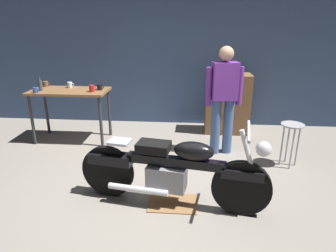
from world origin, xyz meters
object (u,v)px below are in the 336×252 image
object	(u,v)px
mug_red_diner	(92,88)
bottle	(40,85)
person_standing	(224,96)
mug_white_ceramic	(70,85)
mug_blue_enamel	(35,90)
mug_black_matte	(100,87)
motorcycle	(172,169)
shop_stool	(292,133)
mug_brown_stoneware	(46,84)
wooden_dresser	(227,104)

from	to	relation	value
mug_red_diner	bottle	bearing A→B (deg)	179.47
person_standing	mug_white_ceramic	distance (m)	2.66
mug_red_diner	mug_white_ceramic	xyz separation A→B (m)	(-0.48, 0.27, -0.01)
person_standing	mug_blue_enamel	xyz separation A→B (m)	(-3.02, 0.09, 0.02)
mug_black_matte	mug_blue_enamel	bearing A→B (deg)	-163.52
motorcycle	mug_red_diner	xyz separation A→B (m)	(-1.45, 1.74, 0.51)
mug_blue_enamel	mug_red_diner	bearing A→B (deg)	9.17
mug_black_matte	mug_red_diner	bearing A→B (deg)	-120.60
shop_stool	mug_red_diner	size ratio (longest dim) A/B	5.27
mug_white_ceramic	mug_blue_enamel	bearing A→B (deg)	-134.32
person_standing	mug_brown_stoneware	distance (m)	3.13
shop_stool	bottle	xyz separation A→B (m)	(-3.95, 0.62, 0.50)
wooden_dresser	mug_brown_stoneware	distance (m)	3.30
mug_blue_enamel	mug_black_matte	bearing A→B (deg)	16.48
mug_red_diner	mug_blue_enamel	xyz separation A→B (m)	(-0.89, -0.14, -0.01)
wooden_dresser	mug_red_diner	size ratio (longest dim) A/B	9.06
motorcycle	wooden_dresser	bearing A→B (deg)	80.49
mug_brown_stoneware	bottle	distance (m)	0.34
motorcycle	shop_stool	bearing A→B (deg)	44.28
mug_red_diner	bottle	distance (m)	0.88
shop_stool	bottle	distance (m)	4.03
mug_red_diner	bottle	xyz separation A→B (m)	(-0.88, 0.01, 0.04)
mug_brown_stoneware	bottle	xyz separation A→B (m)	(0.07, -0.33, 0.05)
shop_stool	mug_white_ceramic	size ratio (longest dim) A/B	5.41
person_standing	mug_blue_enamel	bearing A→B (deg)	-12.59
mug_white_ceramic	motorcycle	bearing A→B (deg)	-46.16
motorcycle	mug_white_ceramic	xyz separation A→B (m)	(-1.94, 2.02, 0.50)
wooden_dresser	mug_black_matte	size ratio (longest dim) A/B	9.12
motorcycle	mug_blue_enamel	bearing A→B (deg)	155.23
mug_blue_enamel	mug_white_ceramic	world-z (taller)	mug_white_ceramic
wooden_dresser	mug_blue_enamel	distance (m)	3.34
shop_stool	mug_brown_stoneware	world-z (taller)	mug_brown_stoneware
bottle	motorcycle	bearing A→B (deg)	-36.86
shop_stool	mug_black_matte	xyz separation A→B (m)	(-2.98, 0.76, 0.45)
motorcycle	mug_black_matte	bearing A→B (deg)	135.36
mug_black_matte	bottle	size ratio (longest dim) A/B	0.50
person_standing	mug_white_ceramic	world-z (taller)	person_standing
mug_white_ceramic	person_standing	bearing A→B (deg)	-11.14
person_standing	bottle	size ratio (longest dim) A/B	6.93
mug_red_diner	mug_black_matte	distance (m)	0.17
shop_stool	mug_brown_stoneware	distance (m)	4.15
mug_black_matte	mug_brown_stoneware	xyz separation A→B (m)	(-1.04, 0.19, -0.00)
shop_stool	mug_white_ceramic	world-z (taller)	mug_white_ceramic
mug_blue_enamel	mug_white_ceramic	size ratio (longest dim) A/B	0.90
mug_black_matte	person_standing	bearing A→B (deg)	-10.68
mug_blue_enamel	mug_white_ceramic	distance (m)	0.59
mug_brown_stoneware	mug_white_ceramic	distance (m)	0.47
person_standing	shop_stool	distance (m)	1.10
mug_black_matte	mug_white_ceramic	bearing A→B (deg)	167.26
mug_red_diner	motorcycle	bearing A→B (deg)	-50.19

